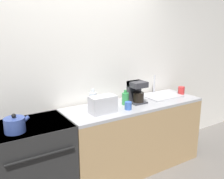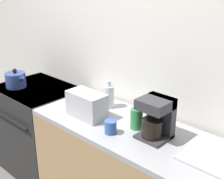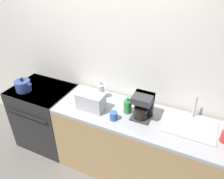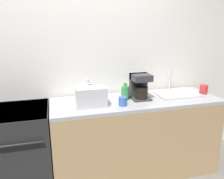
% 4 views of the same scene
% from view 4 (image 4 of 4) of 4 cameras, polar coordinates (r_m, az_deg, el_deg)
% --- Properties ---
extents(wall_back, '(8.00, 0.05, 2.60)m').
position_cam_4_polar(wall_back, '(2.57, -10.55, 7.01)').
color(wall_back, silver).
rests_on(wall_back, ground_plane).
extents(stove, '(0.77, 0.66, 0.91)m').
position_cam_4_polar(stove, '(2.52, -24.58, -14.58)').
color(stove, black).
rests_on(stove, ground_plane).
extents(counter_block, '(1.88, 0.63, 0.91)m').
position_cam_4_polar(counter_block, '(2.63, 6.12, -12.04)').
color(counter_block, tan).
rests_on(counter_block, ground_plane).
extents(toaster, '(0.31, 0.17, 0.20)m').
position_cam_4_polar(toaster, '(2.21, -5.44, -1.94)').
color(toaster, '#BCBCC1').
rests_on(toaster, counter_block).
extents(coffee_maker, '(0.20, 0.20, 0.28)m').
position_cam_4_polar(coffee_maker, '(2.45, 7.34, 0.94)').
color(coffee_maker, '#333338').
rests_on(coffee_maker, counter_block).
extents(sink_tray, '(0.52, 0.40, 0.28)m').
position_cam_4_polar(sink_tray, '(2.76, 16.35, -0.77)').
color(sink_tray, '#B7B7BC').
rests_on(sink_tray, counter_block).
extents(bottle_clear, '(0.09, 0.09, 0.23)m').
position_cam_4_polar(bottle_clear, '(2.44, -6.41, -0.35)').
color(bottle_clear, silver).
rests_on(bottle_clear, counter_block).
extents(bottle_green, '(0.09, 0.09, 0.19)m').
position_cam_4_polar(bottle_green, '(2.41, 3.45, -0.86)').
color(bottle_green, '#338C47').
rests_on(bottle_green, counter_block).
extents(cup_red, '(0.09, 0.09, 0.11)m').
position_cam_4_polar(cup_red, '(2.87, 22.83, 0.06)').
color(cup_red, red).
rests_on(cup_red, counter_block).
extents(cup_blue, '(0.08, 0.08, 0.09)m').
position_cam_4_polar(cup_blue, '(2.23, 2.82, -3.08)').
color(cup_blue, '#3860B2').
rests_on(cup_blue, counter_block).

